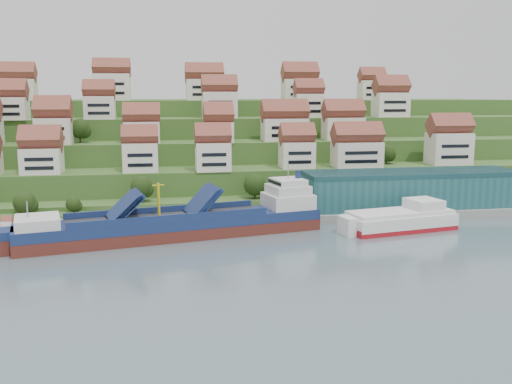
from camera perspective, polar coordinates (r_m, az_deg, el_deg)
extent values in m
plane|color=slate|center=(136.42, -2.12, -4.39)|extent=(300.00, 300.00, 0.00)
cube|color=gray|center=(154.21, 4.54, -2.33)|extent=(180.00, 14.00, 2.20)
cube|color=#2D4C1E|center=(220.09, -5.05, 1.54)|extent=(260.00, 128.00, 4.00)
cube|color=#2D4C1E|center=(224.57, -5.16, 2.60)|extent=(260.00, 118.00, 11.00)
cube|color=#2D4C1E|center=(232.09, -5.33, 3.70)|extent=(260.00, 102.00, 18.00)
cube|color=#2D4C1E|center=(239.70, -5.49, 4.73)|extent=(260.00, 86.00, 25.00)
cube|color=#2D4C1E|center=(248.41, -5.65, 5.60)|extent=(260.00, 68.00, 31.00)
cube|color=silver|center=(173.62, -20.62, 2.95)|extent=(10.98, 8.57, 7.23)
cube|color=silver|center=(169.47, -11.48, 3.42)|extent=(10.03, 7.03, 8.36)
cube|color=silver|center=(168.29, -4.32, 3.53)|extent=(10.05, 7.62, 8.32)
cube|color=silver|center=(175.34, 4.10, 3.72)|extent=(10.04, 7.73, 7.91)
cube|color=silver|center=(179.96, 10.04, 3.72)|extent=(14.74, 8.26, 7.71)
cube|color=silver|center=(194.01, 18.71, 4.13)|extent=(13.10, 8.31, 10.06)
cube|color=silver|center=(187.94, -19.53, 5.76)|extent=(10.56, 8.98, 8.09)
cube|color=silver|center=(185.56, -11.33, 5.88)|extent=(11.12, 7.90, 6.73)
cube|color=silver|center=(184.39, -3.78, 5.98)|extent=(9.08, 8.56, 6.46)
cube|color=silver|center=(191.08, 2.87, 6.25)|extent=(14.82, 8.36, 7.35)
cube|color=silver|center=(197.04, 8.68, 6.28)|extent=(13.16, 8.18, 7.49)
cube|color=silver|center=(203.92, -23.38, 7.66)|extent=(10.93, 7.86, 7.35)
cube|color=silver|center=(200.95, -15.36, 8.13)|extent=(9.99, 7.30, 7.65)
cube|color=silver|center=(202.62, -3.67, 8.68)|extent=(11.87, 7.79, 9.13)
cube|color=silver|center=(207.29, 5.27, 8.58)|extent=(9.98, 7.14, 8.42)
cube|color=silver|center=(218.49, 13.30, 8.48)|extent=(12.01, 8.47, 8.86)
cube|color=silver|center=(226.21, -22.59, 9.41)|extent=(11.45, 8.03, 7.69)
cube|color=silver|center=(221.21, -14.17, 10.13)|extent=(13.00, 7.51, 9.76)
cube|color=silver|center=(221.44, -5.17, 10.15)|extent=(13.85, 8.15, 7.92)
cube|color=silver|center=(226.55, 4.40, 10.16)|extent=(13.32, 8.73, 8.06)
cube|color=silver|center=(237.85, 11.48, 9.94)|extent=(9.99, 7.05, 7.68)
ellipsoid|color=#223913|center=(161.46, -0.12, 0.74)|extent=(6.30, 6.30, 6.30)
ellipsoid|color=#223913|center=(159.54, -11.40, 0.52)|extent=(5.88, 5.88, 5.88)
ellipsoid|color=#223913|center=(189.66, 12.93, 3.81)|extent=(5.62, 5.62, 5.62)
ellipsoid|color=#223913|center=(200.69, 8.11, 6.82)|extent=(4.96, 4.96, 4.96)
ellipsoid|color=#223913|center=(194.48, -20.66, 5.69)|extent=(5.28, 5.28, 5.28)
ellipsoid|color=#223913|center=(191.12, -17.23, 6.08)|extent=(6.24, 6.24, 6.24)
ellipsoid|color=#223913|center=(205.62, -3.42, 8.91)|extent=(7.56, 7.56, 7.56)
ellipsoid|color=#223913|center=(213.48, 4.46, 8.86)|extent=(4.77, 4.77, 4.77)
ellipsoid|color=#223913|center=(212.95, 5.99, 8.48)|extent=(5.00, 5.00, 5.00)
ellipsoid|color=#223913|center=(156.46, -22.14, -0.99)|extent=(5.73, 5.73, 5.73)
ellipsoid|color=#223913|center=(154.42, -17.80, -1.16)|extent=(3.93, 3.93, 3.93)
cube|color=#215659|center=(165.56, 15.20, 0.34)|extent=(60.00, 15.00, 10.00)
cylinder|color=gray|center=(147.98, 4.28, -0.83)|extent=(0.16, 0.16, 8.00)
cube|color=maroon|center=(147.50, 4.53, 0.55)|extent=(1.20, 0.05, 0.80)
cube|color=white|center=(150.66, -23.58, -3.03)|extent=(2.40, 2.20, 2.20)
cube|color=#542119|center=(135.74, -8.10, -4.12)|extent=(71.72, 25.17, 4.55)
cube|color=navy|center=(135.08, -8.13, -2.92)|extent=(71.75, 25.28, 2.37)
cube|color=silver|center=(131.28, -21.03, -2.83)|extent=(11.03, 12.01, 2.37)
cube|color=#262628|center=(134.44, -8.90, -2.48)|extent=(46.44, 18.37, 0.27)
cube|color=navy|center=(132.10, -13.17, -1.47)|extent=(8.72, 11.23, 6.29)
cube|color=navy|center=(135.77, -5.55, -0.96)|extent=(8.39, 11.16, 6.65)
cylinder|color=gold|center=(133.29, -9.70, -0.85)|extent=(0.75, 0.75, 8.19)
cube|color=silver|center=(143.75, 3.21, -0.88)|extent=(12.81, 12.38, 3.64)
cube|color=silver|center=(143.24, 3.22, 0.27)|extent=(10.80, 10.94, 2.28)
cube|color=silver|center=(142.94, 3.23, 1.02)|extent=(8.80, 9.50, 1.64)
cylinder|color=navy|center=(143.84, 4.23, 1.76)|extent=(1.72, 1.72, 2.00)
cube|color=maroon|center=(146.34, 14.15, -3.48)|extent=(28.97, 15.14, 2.39)
cube|color=silver|center=(145.90, 14.19, -2.71)|extent=(28.99, 15.24, 2.94)
cube|color=silver|center=(145.53, 14.22, -2.01)|extent=(27.43, 13.88, 1.10)
cube|color=silver|center=(149.21, 16.42, -1.21)|extent=(8.75, 9.33, 2.76)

